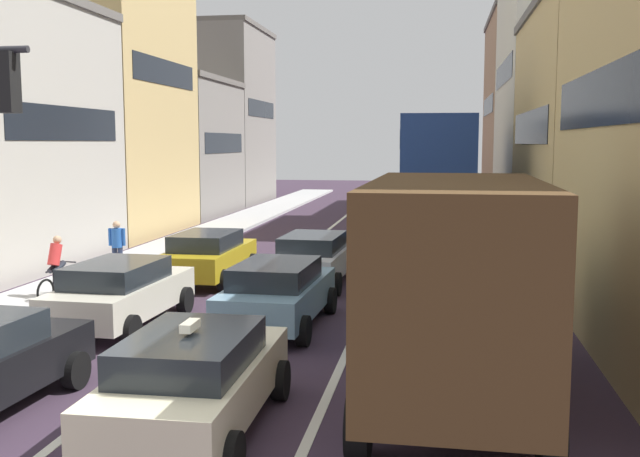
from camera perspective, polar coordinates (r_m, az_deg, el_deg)
ground_plane at (r=10.54m, az=-11.00°, el=-16.42°), size 140.00×140.00×0.00m
sidewalk_left at (r=31.05m, az=-9.88°, el=-0.86°), size 2.60×64.00×0.14m
lane_stripe_left at (r=29.80m, az=-0.75°, el=-1.20°), size 0.16×60.00×0.01m
lane_stripe_right at (r=29.41m, az=5.79°, el=-1.34°), size 0.16×60.00×0.01m
building_row_left at (r=34.25m, az=-17.77°, el=9.06°), size 7.20×43.90×13.32m
building_row_right at (r=33.36m, az=20.68°, el=8.96°), size 7.20×43.90×13.78m
removalist_box_truck at (r=11.61m, az=10.42°, el=-4.04°), size 2.79×7.74×3.58m
taxi_centre_lane_front at (r=10.71m, az=-9.75°, el=-11.46°), size 2.09×4.31×1.66m
sedan_centre_lane_second at (r=16.40m, az=-3.34°, el=-4.97°), size 2.20×4.37×1.49m
wagon_left_lane_second at (r=17.02m, az=-15.30°, el=-4.77°), size 2.20×4.37×1.49m
hatchback_centre_lane_third at (r=21.20m, az=-0.48°, el=-2.28°), size 2.20×4.37×1.49m
sedan_left_lane_third at (r=21.92m, az=-8.72°, el=-2.07°), size 2.10×4.32×1.49m
sedan_right_lane_behind_truck at (r=18.93m, az=9.31°, el=-3.47°), size 2.18×4.36×1.49m
bus_mid_queue_primary at (r=29.27m, az=8.92°, el=4.13°), size 3.03×10.57×5.06m
cyclist_on_sidewalk at (r=20.18m, az=-19.83°, el=-3.00°), size 0.50×1.72×1.72m
pedestrian_near_kerb at (r=23.96m, az=-15.54°, el=-1.13°), size 0.54×0.34×1.66m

